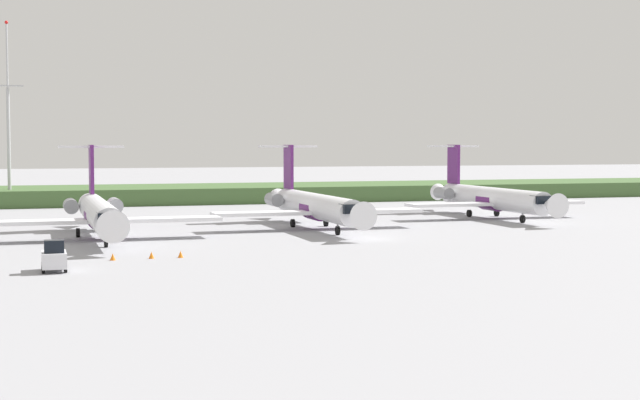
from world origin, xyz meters
name	(u,v)px	position (x,y,z in m)	size (l,w,h in m)	color
ground_plane	(281,216)	(0.00, 30.00, 0.00)	(500.00, 500.00, 0.00)	#939399
grass_berm	(226,193)	(0.00, 64.11, 1.23)	(320.00, 20.00, 2.46)	#426033
regional_jet_nearest	(99,212)	(-23.87, 8.27, 2.54)	(22.81, 31.00, 9.00)	white
regional_jet_second	(314,205)	(-0.86, 12.82, 2.54)	(22.81, 31.00, 9.00)	white
regional_jet_third	(490,197)	(24.09, 20.23, 2.54)	(22.81, 31.00, 9.00)	white
antenna_mast	(8,130)	(-32.91, 59.47, 11.07)	(4.40, 0.50, 26.82)	#B2B2B7
baggage_tug	(54,258)	(-28.65, -14.74, 1.00)	(1.72, 3.20, 2.30)	silver
safety_cone_front_marker	(113,257)	(-24.11, -9.39, 0.28)	(0.44, 0.44, 0.55)	orange
safety_cone_mid_marker	(151,255)	(-21.07, -9.16, 0.28)	(0.44, 0.44, 0.55)	orange
safety_cone_rear_marker	(181,254)	(-18.78, -9.24, 0.28)	(0.44, 0.44, 0.55)	orange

